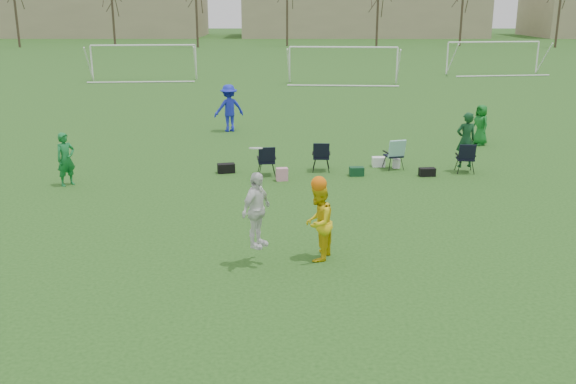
{
  "coord_description": "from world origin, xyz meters",
  "views": [
    {
      "loc": [
        0.42,
        -12.26,
        5.27
      ],
      "look_at": [
        0.37,
        1.35,
        1.25
      ],
      "focal_mm": 40.0,
      "sensor_mm": 36.0,
      "label": 1
    }
  ],
  "objects_px": {
    "fielder_blue": "(229,108)",
    "goal_right": "(494,48)",
    "center_contest": "(294,217)",
    "goal_left": "(143,52)",
    "fielder_green_near": "(66,159)",
    "goal_mid": "(343,54)",
    "fielder_green_far": "(481,125)"
  },
  "relations": [
    {
      "from": "fielder_blue",
      "to": "goal_right",
      "type": "distance_m",
      "value": 29.52
    },
    {
      "from": "fielder_green_near",
      "to": "fielder_green_far",
      "type": "height_order",
      "value": "fielder_green_near"
    },
    {
      "from": "fielder_green_far",
      "to": "goal_right",
      "type": "distance_m",
      "value": 27.22
    },
    {
      "from": "goal_left",
      "to": "fielder_green_near",
      "type": "bearing_deg",
      "value": -87.34
    },
    {
      "from": "goal_right",
      "to": "fielder_green_near",
      "type": "bearing_deg",
      "value": -133.08
    },
    {
      "from": "fielder_green_near",
      "to": "goal_mid",
      "type": "xyz_separation_m",
      "value": [
        10.27,
        25.71,
        1.12
      ]
    },
    {
      "from": "fielder_blue",
      "to": "center_contest",
      "type": "xyz_separation_m",
      "value": [
        2.67,
        -14.38,
        0.01
      ]
    },
    {
      "from": "center_contest",
      "to": "goal_mid",
      "type": "height_order",
      "value": "center_contest"
    },
    {
      "from": "goal_left",
      "to": "fielder_green_far",
      "type": "bearing_deg",
      "value": -56.02
    },
    {
      "from": "center_contest",
      "to": "goal_left",
      "type": "height_order",
      "value": "center_contest"
    },
    {
      "from": "fielder_blue",
      "to": "goal_right",
      "type": "relative_size",
      "value": 0.27
    },
    {
      "from": "goal_left",
      "to": "fielder_blue",
      "type": "bearing_deg",
      "value": -72.88
    },
    {
      "from": "center_contest",
      "to": "goal_left",
      "type": "xyz_separation_m",
      "value": [
        -10.49,
        33.62,
        0.92
      ]
    },
    {
      "from": "fielder_blue",
      "to": "center_contest",
      "type": "height_order",
      "value": "center_contest"
    },
    {
      "from": "goal_left",
      "to": "center_contest",
      "type": "bearing_deg",
      "value": -77.67
    },
    {
      "from": "fielder_green_near",
      "to": "center_contest",
      "type": "bearing_deg",
      "value": -89.19
    },
    {
      "from": "center_contest",
      "to": "goal_right",
      "type": "height_order",
      "value": "center_contest"
    },
    {
      "from": "fielder_green_far",
      "to": "center_contest",
      "type": "distance_m",
      "value": 13.77
    },
    {
      "from": "fielder_blue",
      "to": "goal_left",
      "type": "distance_m",
      "value": 20.78
    },
    {
      "from": "fielder_green_near",
      "to": "fielder_green_far",
      "type": "bearing_deg",
      "value": -25.55
    },
    {
      "from": "fielder_green_near",
      "to": "fielder_blue",
      "type": "bearing_deg",
      "value": 16.21
    },
    {
      "from": "goal_left",
      "to": "goal_mid",
      "type": "distance_m",
      "value": 14.14
    },
    {
      "from": "fielder_green_far",
      "to": "goal_mid",
      "type": "xyz_separation_m",
      "value": [
        -3.73,
        19.91,
        1.15
      ]
    },
    {
      "from": "fielder_green_near",
      "to": "fielder_blue",
      "type": "relative_size",
      "value": 0.81
    },
    {
      "from": "center_contest",
      "to": "goal_left",
      "type": "relative_size",
      "value": 0.34
    },
    {
      "from": "fielder_green_near",
      "to": "fielder_green_far",
      "type": "distance_m",
      "value": 15.16
    },
    {
      "from": "fielder_green_far",
      "to": "goal_left",
      "type": "relative_size",
      "value": 0.21
    },
    {
      "from": "goal_right",
      "to": "goal_left",
      "type": "bearing_deg",
      "value": -179.25
    },
    {
      "from": "fielder_green_near",
      "to": "goal_right",
      "type": "distance_m",
      "value": 38.77
    },
    {
      "from": "fielder_green_near",
      "to": "goal_mid",
      "type": "height_order",
      "value": "goal_mid"
    },
    {
      "from": "fielder_green_far",
      "to": "goal_left",
      "type": "distance_m",
      "value": 28.21
    },
    {
      "from": "fielder_green_near",
      "to": "center_contest",
      "type": "relative_size",
      "value": 0.63
    }
  ]
}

